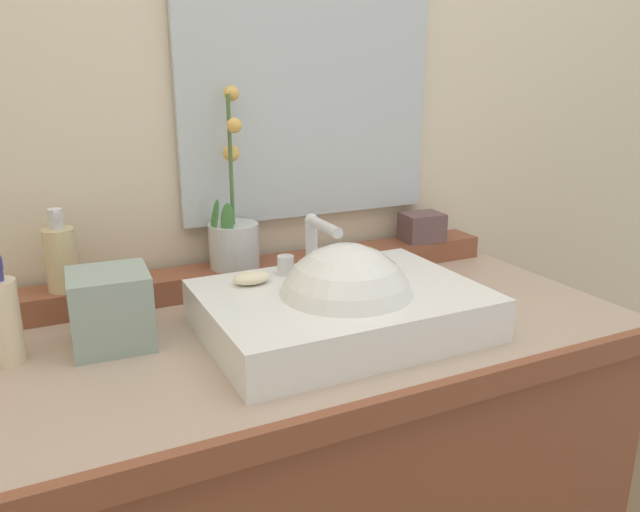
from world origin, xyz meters
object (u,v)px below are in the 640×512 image
Objects in this scene: sink_basin at (343,311)px; lotion_bottle at (3,319)px; soap_bar at (252,278)px; tissue_box at (111,309)px; trinket_box at (422,227)px; potted_plant at (233,233)px; soap_dispenser at (61,257)px.

sink_basin is 0.56m from lotion_bottle.
lotion_bottle is at bearing 176.82° from soap_bar.
soap_bar is at bearing -4.39° from tissue_box.
lotion_bottle reaches higher than soap_bar.
trinket_box is at bearing 38.36° from sink_basin.
potted_plant reaches higher than sink_basin.
sink_basin reaches higher than lotion_bottle.
soap_dispenser is 0.19m from tissue_box.
sink_basin is 0.54m from soap_dispenser.
potted_plant is 2.84× the size of tissue_box.
trinket_box is 0.74× the size of tissue_box.
potted_plant reaches higher than tissue_box.
soap_dispenser is 0.89× the size of lotion_bottle.
soap_bar is at bearing -98.94° from potted_plant.
sink_basin is at bearing -137.10° from trinket_box.
tissue_box is (-0.38, 0.13, 0.03)m from sink_basin.
trinket_box is 0.54× the size of lotion_bottle.
tissue_box is at bearing 161.74° from sink_basin.
lotion_bottle is (-0.41, 0.02, -0.02)m from soap_bar.
sink_basin is at bearing -13.40° from lotion_bottle.
soap_dispenser reaches higher than tissue_box.
trinket_box reaches higher than soap_bar.
potted_plant reaches higher than lotion_bottle.
potted_plant is at bearing 109.29° from sink_basin.
lotion_bottle is at bearing -165.10° from trinket_box.
lotion_bottle is at bearing 166.60° from sink_basin.
sink_basin is 0.33m from potted_plant.
soap_dispenser is at bearing 146.04° from sink_basin.
potted_plant is at bearing -0.06° from soap_dispenser.
sink_basin is 0.48m from trinket_box.
tissue_box reaches higher than trinket_box.
trinket_box is 0.93m from lotion_bottle.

